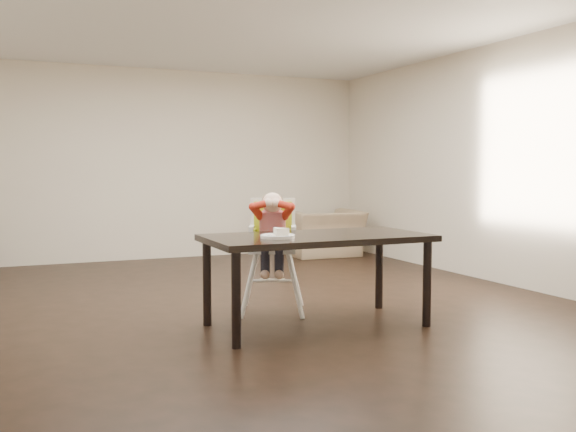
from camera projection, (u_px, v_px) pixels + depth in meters
name	position (u px, v px, depth m)	size (l,w,h in m)	color
ground	(248.00, 305.00, 6.07)	(7.00, 7.00, 0.00)	black
room_walls	(247.00, 107.00, 5.93)	(6.02, 7.02, 2.71)	beige
dining_table	(317.00, 245.00, 5.21)	(1.80, 0.90, 0.75)	black
high_chair	(273.00, 228.00, 5.74)	(0.59, 0.59, 1.08)	white
plate	(278.00, 235.00, 4.97)	(0.31, 0.31, 0.08)	white
armchair	(324.00, 225.00, 9.47)	(1.03, 0.67, 0.90)	tan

